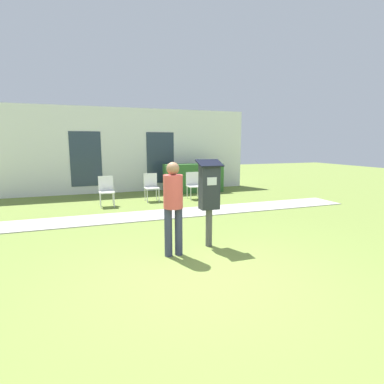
% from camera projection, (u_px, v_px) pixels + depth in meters
% --- Properties ---
extents(ground_plane, '(40.00, 40.00, 0.00)m').
position_uv_depth(ground_plane, '(202.00, 279.00, 4.18)').
color(ground_plane, olive).
extents(sidewalk, '(12.00, 1.10, 0.02)m').
position_uv_depth(sidewalk, '(147.00, 216.00, 7.82)').
color(sidewalk, '#A3A099').
rests_on(sidewalk, ground).
extents(building_facade, '(10.00, 0.26, 3.20)m').
position_uv_depth(building_facade, '(124.00, 151.00, 11.50)').
color(building_facade, white).
rests_on(building_facade, ground).
extents(parking_meter, '(0.44, 0.31, 1.59)m').
position_uv_depth(parking_meter, '(209.00, 192.00, 5.38)').
color(parking_meter, '#4C4C4C').
rests_on(parking_meter, ground).
extents(person_standing, '(0.32, 0.32, 1.58)m').
position_uv_depth(person_standing, '(173.00, 202.00, 4.93)').
color(person_standing, '#333851').
rests_on(person_standing, ground).
extents(outdoor_chair_left, '(0.44, 0.44, 0.90)m').
position_uv_depth(outdoor_chair_left, '(106.00, 189.00, 8.97)').
color(outdoor_chair_left, white).
rests_on(outdoor_chair_left, ground).
extents(outdoor_chair_middle, '(0.44, 0.44, 0.90)m').
position_uv_depth(outdoor_chair_middle, '(151.00, 185.00, 9.79)').
color(outdoor_chair_middle, white).
rests_on(outdoor_chair_middle, ground).
extents(outdoor_chair_right, '(0.44, 0.44, 0.90)m').
position_uv_depth(outdoor_chair_right, '(193.00, 183.00, 10.19)').
color(outdoor_chair_right, white).
rests_on(outdoor_chair_right, ground).
extents(hedge_row, '(2.28, 0.60, 1.10)m').
position_uv_depth(hedge_row, '(194.00, 178.00, 11.50)').
color(hedge_row, '#33662D').
rests_on(hedge_row, ground).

